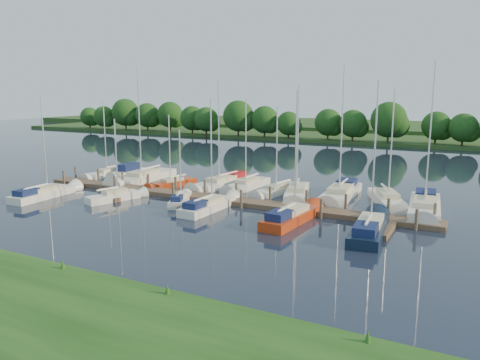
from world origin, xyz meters
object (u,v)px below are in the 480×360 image
at_px(sailboat_n_0, 108,174).
at_px(sailboat_s_2, 180,200).
at_px(dock, 209,200).
at_px(motorboat, 128,173).
at_px(sailboat_n_5, 247,186).

bearing_deg(sailboat_n_0, sailboat_s_2, 158.67).
distance_m(dock, sailboat_s_2, 2.68).
bearing_deg(sailboat_s_2, motorboat, 124.09).
xyz_separation_m(dock, sailboat_n_0, (-17.69, 5.81, 0.07)).
relative_size(sailboat_n_0, motorboat, 1.61).
xyz_separation_m(sailboat_n_0, sailboat_s_2, (15.65, -7.54, 0.05)).
relative_size(sailboat_n_5, sailboat_s_2, 1.39).
bearing_deg(motorboat, sailboat_s_2, 145.94).
bearing_deg(sailboat_n_0, sailboat_n_5, -171.44).
bearing_deg(sailboat_n_5, sailboat_n_0, 7.27).
relative_size(motorboat, sailboat_s_2, 0.82).
height_order(sailboat_n_0, sailboat_s_2, sailboat_n_0).
height_order(motorboat, sailboat_s_2, sailboat_s_2).
bearing_deg(dock, sailboat_n_5, 87.84).
xyz_separation_m(dock, motorboat, (-15.78, 7.05, 0.17)).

